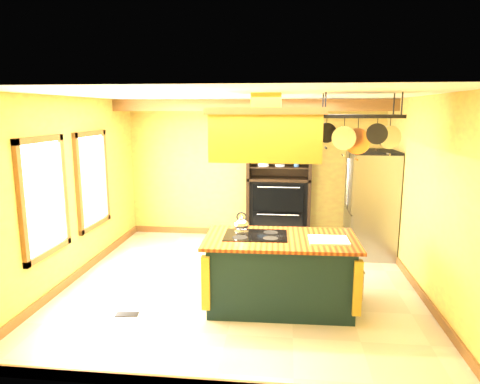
% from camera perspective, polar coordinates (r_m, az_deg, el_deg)
% --- Properties ---
extents(floor, '(5.00, 5.00, 0.00)m').
position_cam_1_polar(floor, '(6.43, 0.14, -12.04)').
color(floor, beige).
rests_on(floor, ground).
extents(ceiling, '(5.00, 5.00, 0.00)m').
position_cam_1_polar(ceiling, '(5.93, 0.15, 12.77)').
color(ceiling, white).
rests_on(ceiling, wall_back).
extents(wall_back, '(5.00, 0.02, 2.70)m').
position_cam_1_polar(wall_back, '(8.50, 1.95, 3.02)').
color(wall_back, gold).
rests_on(wall_back, floor).
extents(wall_front, '(5.00, 0.02, 2.70)m').
position_cam_1_polar(wall_front, '(3.64, -4.10, -7.54)').
color(wall_front, gold).
rests_on(wall_front, floor).
extents(wall_left, '(0.02, 5.00, 2.70)m').
position_cam_1_polar(wall_left, '(6.77, -21.39, 0.30)').
color(wall_left, gold).
rests_on(wall_left, floor).
extents(wall_right, '(0.02, 5.00, 2.70)m').
position_cam_1_polar(wall_right, '(6.29, 23.43, -0.60)').
color(wall_right, gold).
rests_on(wall_right, floor).
extents(ceiling_beam, '(5.00, 0.15, 0.20)m').
position_cam_1_polar(ceiling_beam, '(7.62, 1.54, 11.49)').
color(ceiling_beam, brown).
rests_on(ceiling_beam, ceiling).
extents(window_near, '(0.06, 1.06, 1.56)m').
position_cam_1_polar(window_near, '(6.06, -24.60, -0.60)').
color(window_near, brown).
rests_on(window_near, wall_left).
extents(window_far, '(0.06, 1.06, 1.56)m').
position_cam_1_polar(window_far, '(7.28, -19.01, 1.54)').
color(window_far, brown).
rests_on(window_far, wall_left).
extents(kitchen_island, '(1.94, 1.11, 1.11)m').
position_cam_1_polar(kitchen_island, '(5.59, 5.36, -10.50)').
color(kitchen_island, black).
rests_on(kitchen_island, floor).
extents(range_hood, '(1.38, 0.78, 0.80)m').
position_cam_1_polar(range_hood, '(5.22, 3.51, 7.97)').
color(range_hood, '#B0922C').
rests_on(range_hood, ceiling).
extents(pot_rack, '(1.01, 0.47, 0.73)m').
position_cam_1_polar(pot_rack, '(5.29, 15.68, 8.57)').
color(pot_rack, black).
rests_on(pot_rack, ceiling).
extents(refrigerator, '(0.78, 0.92, 1.79)m').
position_cam_1_polar(refrigerator, '(7.75, 16.99, -1.78)').
color(refrigerator, gray).
rests_on(refrigerator, floor).
extents(hutch, '(1.21, 0.55, 2.15)m').
position_cam_1_polar(hutch, '(8.33, 5.16, -0.72)').
color(hutch, black).
rests_on(hutch, floor).
extents(floor_register, '(0.29, 0.15, 0.01)m').
position_cam_1_polar(floor_register, '(5.70, -14.82, -15.48)').
color(floor_register, black).
rests_on(floor_register, floor).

